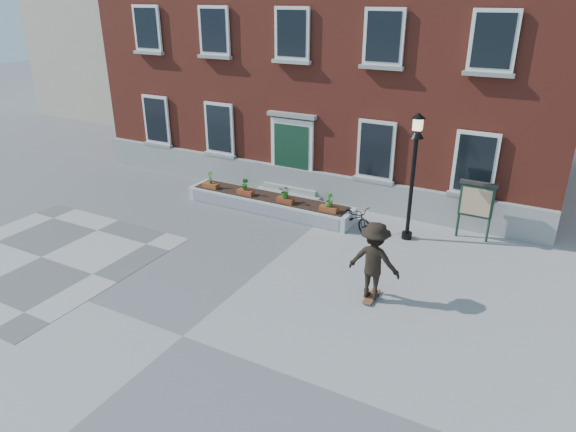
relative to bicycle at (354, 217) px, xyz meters
The scene contains 9 objects.
ground 7.26m from the bicycle, 99.45° to the right, with size 100.00×100.00×0.00m, color gray.
checker_patch 9.47m from the bicycle, 139.44° to the right, with size 6.00×6.00×0.01m, color #59595B.
distant_building 23.88m from the bicycle, 146.20° to the left, with size 10.00×12.00×13.00m, color beige.
bicycle is the anchor object (origin of this frame).
brick_building 9.56m from the bicycle, 115.07° to the left, with size 18.40×10.85×12.60m.
planter_assembly 3.18m from the bicycle, behind, with size 6.20×1.12×1.15m.
lamp_post 2.75m from the bicycle, ahead, with size 0.40×0.40×3.93m.
notice_board 3.76m from the bicycle, 16.59° to the left, with size 1.10×0.16×1.87m.
skateboarder 4.23m from the bicycle, 61.91° to the right, with size 1.30×0.78×2.06m.
Camera 1 is at (6.55, -7.16, 6.96)m, focal length 32.00 mm.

